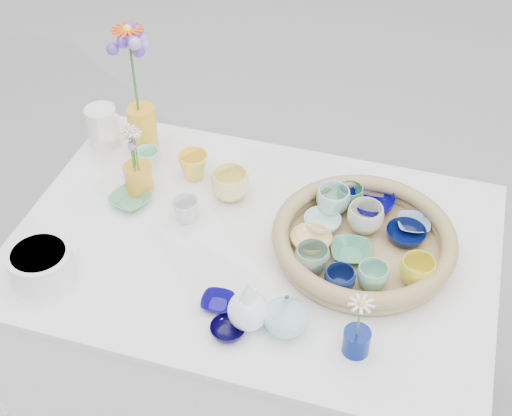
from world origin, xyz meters
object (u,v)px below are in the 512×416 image
(wicker_tray, at_px, (364,241))
(bud_vase_seafoam, at_px, (286,313))
(display_table, at_px, (254,404))
(tall_vase_yellow, at_px, (143,131))

(wicker_tray, distance_m, bud_vase_seafoam, 0.33)
(display_table, relative_size, tall_vase_yellow, 7.98)
(tall_vase_yellow, bearing_deg, display_table, -32.90)
(wicker_tray, bearing_deg, display_table, -169.88)
(display_table, bearing_deg, wicker_tray, 10.12)
(wicker_tray, xyz_separation_m, tall_vase_yellow, (-0.71, 0.23, 0.04))
(bud_vase_seafoam, distance_m, tall_vase_yellow, 0.79)
(bud_vase_seafoam, height_order, tall_vase_yellow, tall_vase_yellow)
(bud_vase_seafoam, relative_size, tall_vase_yellow, 0.71)
(wicker_tray, bearing_deg, bud_vase_seafoam, -112.47)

